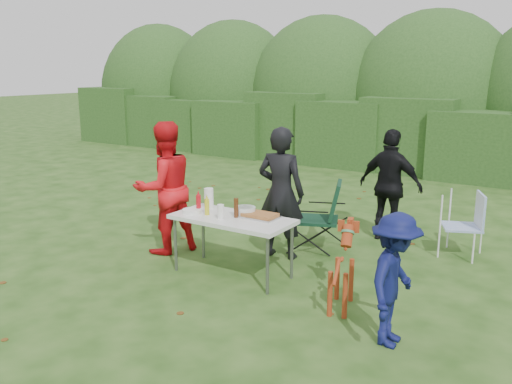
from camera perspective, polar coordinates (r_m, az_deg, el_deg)
The scene contains 20 objects.
ground at distance 6.89m, azimuth -5.03°, elevation -8.51°, with size 80.00×80.00×0.00m, color #1E4211.
hedge_row at distance 13.72m, azimuth 15.92°, elevation 5.57°, with size 22.00×1.40×1.70m, color #23471C.
shrub_backdrop at distance 15.19m, azimuth 17.92°, elevation 8.97°, with size 20.00×2.60×3.20m, color #3D6628.
folding_table at distance 6.62m, azimuth -2.51°, elevation -3.11°, with size 1.50×0.70×0.74m.
person_cook at distance 7.21m, azimuth 2.64°, elevation -0.09°, with size 0.65×0.42×1.78m, color black.
person_red_jacket at distance 7.51m, azimuth -9.59°, elevation 0.43°, with size 0.88×0.69×1.82m, color red.
person_black_puffy at distance 8.16m, azimuth 13.97°, elevation 0.66°, with size 0.97×0.40×1.66m, color black.
child at distance 5.16m, azimuth 14.36°, elevation -8.96°, with size 0.81×0.47×1.26m, color #0D1247.
dog at distance 5.85m, azimuth 8.99°, elevation -8.23°, with size 0.89×0.35×0.84m, color #963416, non-canonical shape.
camping_chair at distance 7.59m, azimuth 6.53°, elevation -2.50°, with size 0.63×0.63×1.00m, color #0F311F, non-canonical shape.
lawn_chair at distance 7.86m, azimuth 20.82°, elevation -3.18°, with size 0.53×0.53×0.89m, color #3D64BD, non-canonical shape.
food_tray at distance 6.57m, azimuth 0.43°, elevation -2.64°, with size 0.45×0.30×0.02m, color #B7B7BA.
focaccia_bread at distance 6.56m, azimuth 0.43°, elevation -2.40°, with size 0.40×0.26×0.04m, color #9F6130.
mustard_bottle at distance 6.70m, azimuth -5.18°, elevation -1.58°, with size 0.06×0.06×0.20m, color gold.
ketchup_bottle at distance 6.84m, azimuth -6.07°, elevation -1.21°, with size 0.06×0.06×0.22m, color red.
beer_bottle at distance 6.56m, azimuth -2.11°, elevation -1.68°, with size 0.06×0.06×0.24m, color #47230F.
paper_towel_roll at distance 7.01m, azimuth -4.98°, elevation -0.65°, with size 0.12×0.12×0.26m, color white.
cup_stack at distance 6.50m, azimuth -3.74°, elevation -2.10°, with size 0.08×0.08×0.18m, color white.
pasta_bowl at distance 6.68m, azimuth -1.16°, elevation -2.00°, with size 0.26×0.26×0.10m, color silver.
plate_stack at distance 6.81m, azimuth -6.75°, elevation -2.02°, with size 0.24×0.24×0.05m, color white.
Camera 1 is at (3.97, -5.03, 2.53)m, focal length 38.00 mm.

